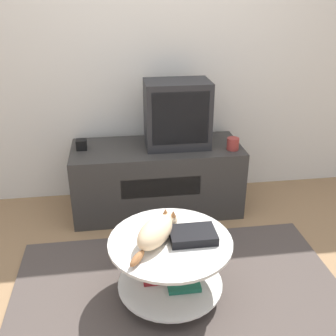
# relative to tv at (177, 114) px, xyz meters

# --- Properties ---
(ground_plane) EXTENTS (12.00, 12.00, 0.00)m
(ground_plane) POSITION_rel_tv_xyz_m (-0.16, -1.17, -0.84)
(ground_plane) COLOR #93704C
(wall_back) EXTENTS (8.00, 0.05, 2.60)m
(wall_back) POSITION_rel_tv_xyz_m (-0.16, 0.36, 0.46)
(wall_back) COLOR silver
(wall_back) RESTS_ON ground_plane
(rug) EXTENTS (2.08, 1.45, 0.02)m
(rug) POSITION_rel_tv_xyz_m (-0.16, -1.17, -0.83)
(rug) COLOR #4C423D
(rug) RESTS_ON ground_plane
(tv_stand) EXTENTS (1.38, 0.57, 0.58)m
(tv_stand) POSITION_rel_tv_xyz_m (-0.17, -0.01, -0.55)
(tv_stand) COLOR #33302D
(tv_stand) RESTS_ON ground_plane
(tv) EXTENTS (0.51, 0.33, 0.53)m
(tv) POSITION_rel_tv_xyz_m (0.00, 0.00, 0.00)
(tv) COLOR #232326
(tv) RESTS_ON tv_stand
(speaker) EXTENTS (0.08, 0.08, 0.08)m
(speaker) POSITION_rel_tv_xyz_m (-0.77, 0.02, -0.22)
(speaker) COLOR black
(speaker) RESTS_ON tv_stand
(mug) EXTENTS (0.10, 0.10, 0.10)m
(mug) POSITION_rel_tv_xyz_m (0.43, -0.16, -0.22)
(mug) COLOR #99332D
(mug) RESTS_ON tv_stand
(coffee_table) EXTENTS (0.73, 0.73, 0.41)m
(coffee_table) POSITION_rel_tv_xyz_m (-0.21, -1.10, -0.57)
(coffee_table) COLOR #B2B2B7
(coffee_table) RESTS_ON rug
(dvd_box) EXTENTS (0.27, 0.19, 0.05)m
(dvd_box) POSITION_rel_tv_xyz_m (-0.09, -1.11, -0.39)
(dvd_box) COLOR black
(dvd_box) RESTS_ON coffee_table
(cat) EXTENTS (0.32, 0.44, 0.15)m
(cat) POSITION_rel_tv_xyz_m (-0.30, -1.10, -0.34)
(cat) COLOR beige
(cat) RESTS_ON coffee_table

